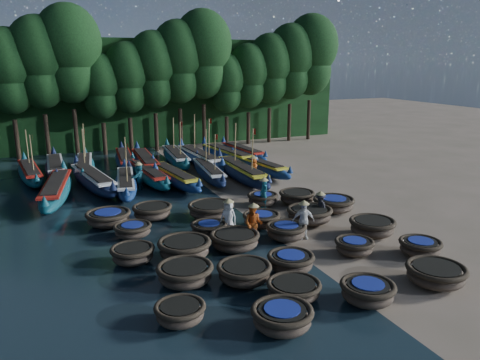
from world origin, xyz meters
name	(u,v)px	position (x,y,z in m)	size (l,w,h in m)	color
ground	(245,216)	(0.00, 0.00, 0.00)	(120.00, 120.00, 0.00)	gray
foliage_wall	(145,93)	(0.00, 23.50, 5.00)	(40.00, 3.00, 10.00)	black
coracle_0	(180,312)	(-6.23, -8.78, 0.38)	(1.89, 1.89, 0.65)	brown
coracle_1	(282,317)	(-3.45, -10.42, 0.44)	(2.21, 2.21, 0.76)	brown
coracle_2	(294,289)	(-2.13, -8.86, 0.37)	(2.31, 2.31, 0.64)	brown
coracle_3	(368,291)	(0.03, -10.14, 0.44)	(2.25, 2.25, 0.76)	brown
coracle_4	(436,274)	(3.23, -10.05, 0.43)	(2.64, 2.64, 0.76)	brown
coracle_5	(185,273)	(-5.30, -6.29, 0.44)	(2.32, 2.32, 0.77)	brown
coracle_6	(244,272)	(-3.23, -7.07, 0.43)	(2.53, 2.53, 0.74)	brown
coracle_7	(291,262)	(-1.17, -6.94, 0.43)	(1.89, 1.89, 0.75)	brown
coracle_8	(354,246)	(2.17, -6.56, 0.39)	(1.99, 1.99, 0.67)	brown
coracle_9	(420,247)	(4.66, -7.79, 0.41)	(1.82, 1.82, 0.70)	brown
coracle_10	(133,254)	(-6.72, -3.66, 0.42)	(2.13, 2.13, 0.73)	brown
coracle_11	(184,248)	(-4.65, -4.09, 0.49)	(2.71, 2.71, 0.85)	brown
coracle_12	(235,240)	(-2.32, -3.99, 0.45)	(2.48, 2.48, 0.78)	brown
coracle_13	(286,231)	(0.31, -3.90, 0.44)	(2.01, 2.01, 0.75)	brown
coracle_14	(372,227)	(4.28, -5.11, 0.48)	(2.19, 2.19, 0.83)	brown
coracle_15	(133,230)	(-6.15, -0.74, 0.37)	(2.15, 2.15, 0.64)	brown
coracle_16	(209,228)	(-2.78, -1.97, 0.37)	(2.00, 2.00, 0.64)	brown
coracle_17	(261,219)	(-0.01, -1.95, 0.43)	(1.90, 1.90, 0.73)	brown
coracle_18	(309,214)	(2.52, -2.38, 0.47)	(2.79, 2.79, 0.82)	brown
coracle_19	(334,204)	(4.70, -1.34, 0.47)	(2.78, 2.78, 0.81)	brown
coracle_20	(108,218)	(-6.96, 1.36, 0.43)	(2.73, 2.73, 0.74)	brown
coracle_21	(152,211)	(-4.71, 1.43, 0.44)	(2.07, 2.07, 0.77)	brown
coracle_22	(211,210)	(-1.82, 0.38, 0.46)	(2.85, 2.85, 0.81)	brown
coracle_23	(263,199)	(1.66, 1.28, 0.41)	(2.15, 2.15, 0.70)	brown
coracle_24	(297,197)	(3.58, 0.71, 0.44)	(2.08, 2.08, 0.77)	brown
long_boat_1	(56,190)	(-9.13, 7.28, 0.60)	(3.00, 8.87, 1.58)	navy
long_boat_2	(93,180)	(-6.82, 8.91, 0.60)	(2.87, 8.79, 1.56)	#10173B
long_boat_3	(126,183)	(-4.99, 7.41, 0.53)	(2.57, 7.71, 3.32)	navy
long_boat_4	(148,174)	(-3.18, 9.05, 0.55)	(2.01, 8.21, 1.45)	navy
long_boat_5	(174,177)	(-1.77, 7.71, 0.55)	(2.40, 8.15, 1.44)	navy
long_boat_6	(209,172)	(0.87, 8.19, 0.54)	(2.24, 7.91, 3.38)	#10173B
long_boat_7	(241,172)	(2.79, 6.97, 0.61)	(1.71, 9.04, 3.84)	#10173B
long_boat_8	(259,166)	(4.83, 8.39, 0.54)	(2.42, 7.94, 1.41)	navy
long_boat_9	(30,173)	(-10.55, 12.82, 0.54)	(2.20, 7.94, 3.39)	navy
long_boat_10	(56,168)	(-8.86, 13.78, 0.56)	(1.59, 8.35, 1.47)	#10173B
long_boat_11	(84,166)	(-6.92, 13.31, 0.56)	(2.37, 8.29, 3.54)	navy
long_boat_12	(125,160)	(-3.76, 14.53, 0.55)	(2.25, 8.18, 1.45)	#10173B
long_boat_13	(145,162)	(-2.52, 12.94, 0.59)	(2.04, 8.85, 1.56)	navy
long_boat_14	(176,157)	(0.13, 13.89, 0.57)	(2.17, 8.40, 3.58)	navy
long_boat_15	(200,158)	(1.68, 12.50, 0.62)	(2.02, 9.18, 3.90)	navy
long_boat_16	(228,155)	(4.14, 12.74, 0.60)	(2.62, 8.90, 1.58)	navy
long_boat_17	(243,152)	(5.99, 13.88, 0.53)	(1.95, 7.86, 1.39)	navy
fisherman_0	(229,216)	(-1.86, -2.17, 0.91)	(0.95, 0.98, 1.89)	silver
fisherman_1	(264,192)	(1.44, 0.70, 0.96)	(0.52, 0.65, 1.92)	#185667
fisherman_2	(253,223)	(-1.22, -3.58, 0.94)	(1.11, 1.08, 2.00)	#B64E18
fisherman_3	(320,206)	(3.21, -2.26, 0.80)	(0.62, 1.00, 1.69)	black
fisherman_4	(303,219)	(1.11, -4.07, 0.94)	(1.12, 0.72, 1.97)	silver
fisherman_5	(139,176)	(-4.12, 7.47, 0.89)	(1.31, 1.61, 1.92)	#185667
fisherman_6	(254,167)	(3.86, 7.19, 0.83)	(0.56, 0.79, 1.72)	#B64E18
tree_2	(9,70)	(-11.40, 20.00, 7.32)	(4.51, 4.51, 10.63)	black
tree_3	(39,61)	(-9.10, 20.00, 8.00)	(4.92, 4.92, 11.60)	black
tree_4	(69,53)	(-6.80, 20.00, 8.67)	(5.34, 5.34, 12.58)	black
tree_5	(101,86)	(-4.50, 20.00, 5.97)	(3.68, 3.68, 8.68)	black
tree_6	(128,77)	(-2.20, 20.00, 6.65)	(4.09, 4.09, 9.65)	black
tree_7	(153,69)	(0.10, 20.00, 7.32)	(4.51, 4.51, 10.63)	black
tree_8	(179,61)	(2.40, 20.00, 8.00)	(4.92, 4.92, 11.60)	black
tree_9	(203,53)	(4.70, 20.00, 8.67)	(5.34, 5.34, 12.58)	black
tree_10	(226,83)	(7.00, 20.00, 5.97)	(3.68, 3.68, 8.68)	black
tree_11	(249,75)	(9.30, 20.00, 6.65)	(4.09, 4.09, 9.65)	black
tree_12	(270,68)	(11.60, 20.00, 7.32)	(4.51, 4.51, 10.63)	black
tree_13	(291,61)	(13.90, 20.00, 8.00)	(4.92, 4.92, 11.60)	black
tree_14	(311,54)	(16.20, 20.00, 8.67)	(5.34, 5.34, 12.58)	black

